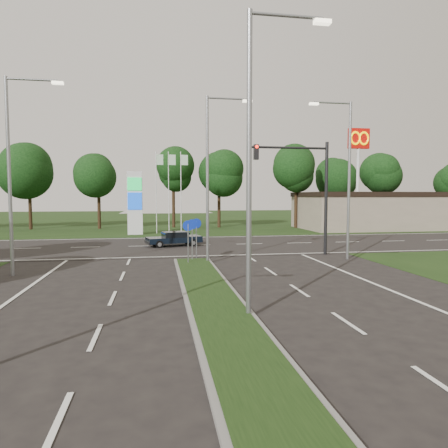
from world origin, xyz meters
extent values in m
plane|color=black|center=(0.00, 0.00, 0.00)|extent=(160.00, 160.00, 0.00)
cube|color=black|center=(0.00, 55.00, 0.00)|extent=(160.00, 50.00, 0.02)
cube|color=black|center=(0.00, 24.00, 0.00)|extent=(160.00, 12.00, 0.02)
cube|color=slate|center=(0.00, 4.00, 0.06)|extent=(2.00, 26.00, 0.12)
cube|color=gray|center=(22.00, 36.00, 2.00)|extent=(16.00, 9.00, 4.00)
cylinder|color=gray|center=(0.80, 6.00, 4.50)|extent=(0.16, 0.16, 9.00)
cylinder|color=gray|center=(1.90, 6.00, 8.90)|extent=(2.20, 0.10, 0.10)
cube|color=#FFF2CC|center=(3.00, 6.00, 8.80)|extent=(0.50, 0.22, 0.12)
cylinder|color=gray|center=(0.80, 16.00, 4.50)|extent=(0.16, 0.16, 9.00)
cylinder|color=gray|center=(1.90, 16.00, 8.90)|extent=(2.20, 0.10, 0.10)
cube|color=#FFF2CC|center=(3.00, 16.00, 8.80)|extent=(0.50, 0.22, 0.12)
cylinder|color=gray|center=(-8.50, 14.00, 4.50)|extent=(0.16, 0.16, 9.00)
cylinder|color=gray|center=(-7.40, 14.00, 8.90)|extent=(2.20, 0.10, 0.10)
cube|color=#FFF2CC|center=(-6.30, 14.00, 8.80)|extent=(0.50, 0.22, 0.12)
cylinder|color=gray|center=(9.00, 16.00, 4.50)|extent=(0.16, 0.16, 9.00)
cylinder|color=gray|center=(7.90, 16.00, 8.90)|extent=(2.20, 0.10, 0.10)
cube|color=#FFF2CC|center=(6.80, 16.00, 8.80)|extent=(0.50, 0.22, 0.12)
cylinder|color=black|center=(8.50, 18.00, 3.50)|extent=(0.20, 0.20, 7.00)
cylinder|color=black|center=(6.00, 18.00, 6.60)|extent=(5.00, 0.14, 0.14)
cube|color=black|center=(4.00, 18.00, 6.30)|extent=(0.28, 0.28, 0.90)
sphere|color=#FF190C|center=(4.00, 17.82, 6.60)|extent=(0.20, 0.20, 0.20)
cylinder|color=gray|center=(-0.30, 15.50, 1.10)|extent=(0.06, 0.06, 2.20)
cylinder|color=#0C26A5|center=(-0.30, 15.50, 2.10)|extent=(0.56, 0.04, 0.56)
cylinder|color=gray|center=(0.00, 16.50, 1.10)|extent=(0.06, 0.06, 2.20)
cylinder|color=#0C26A5|center=(0.00, 16.50, 2.10)|extent=(0.56, 0.04, 0.56)
cylinder|color=gray|center=(0.30, 17.20, 1.10)|extent=(0.06, 0.06, 2.20)
cylinder|color=#0C26A5|center=(0.30, 17.20, 2.10)|extent=(0.56, 0.04, 0.56)
cube|color=silver|center=(-4.00, 33.00, 3.00)|extent=(1.40, 0.30, 6.00)
cube|color=#0CA53F|center=(-4.00, 32.82, 4.80)|extent=(1.30, 0.08, 1.20)
cube|color=#0C3FBF|center=(-4.00, 32.82, 3.20)|extent=(1.30, 0.08, 1.60)
cylinder|color=silver|center=(-2.00, 34.00, 4.00)|extent=(0.08, 0.08, 8.00)
cube|color=#B2D8B2|center=(-1.65, 34.00, 7.20)|extent=(0.70, 0.02, 1.00)
cylinder|color=silver|center=(-0.80, 34.00, 4.00)|extent=(0.08, 0.08, 8.00)
cube|color=#B2D8B2|center=(-0.45, 34.00, 7.20)|extent=(0.70, 0.02, 1.00)
cylinder|color=silver|center=(0.40, 34.00, 4.00)|extent=(0.08, 0.08, 8.00)
cube|color=#B2D8B2|center=(0.75, 34.00, 7.20)|extent=(0.70, 0.02, 1.00)
cylinder|color=silver|center=(18.00, 32.00, 5.00)|extent=(0.30, 0.30, 10.00)
cube|color=#BF0C07|center=(18.00, 32.00, 9.40)|extent=(2.20, 0.35, 2.00)
torus|color=#FFC600|center=(17.55, 31.78, 9.40)|extent=(1.06, 0.16, 1.06)
torus|color=#FFC600|center=(18.45, 31.78, 9.40)|extent=(1.06, 0.16, 1.06)
cylinder|color=black|center=(0.00, 40.00, 2.20)|extent=(0.36, 0.36, 4.40)
sphere|color=black|center=(0.00, 40.00, 6.50)|extent=(6.00, 6.00, 6.00)
sphere|color=black|center=(0.30, 39.80, 7.50)|extent=(4.80, 4.80, 4.80)
cube|color=black|center=(-0.73, 23.65, 0.49)|extent=(4.15, 2.42, 0.40)
cube|color=black|center=(-0.66, 23.67, 0.87)|extent=(1.97, 1.70, 0.37)
cube|color=black|center=(-0.66, 23.67, 1.05)|extent=(1.65, 1.55, 0.04)
cylinder|color=black|center=(-1.78, 22.68, 0.27)|extent=(0.57, 0.30, 0.55)
cylinder|color=black|center=(-2.10, 24.07, 0.27)|extent=(0.57, 0.30, 0.55)
cylinder|color=black|center=(0.64, 23.23, 0.27)|extent=(0.57, 0.30, 0.55)
cylinder|color=black|center=(0.32, 24.63, 0.27)|extent=(0.57, 0.30, 0.55)
camera|label=1|loc=(-1.86, -5.53, 3.66)|focal=32.00mm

